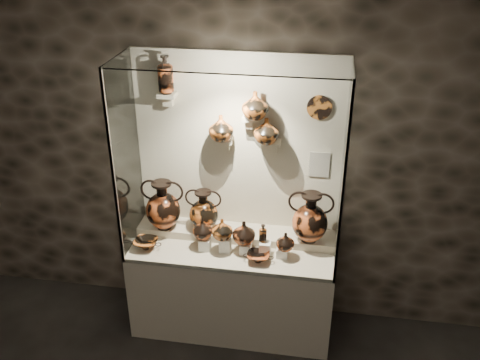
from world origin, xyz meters
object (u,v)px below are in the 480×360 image
Objects in this scene: kylix_right at (258,256)px; ovoid_vase_b at (255,105)px; ovoid_vase_a at (221,128)px; jug_a at (202,229)px; ovoid_vase_c at (266,131)px; jug_e at (285,241)px; jug_c at (244,232)px; jug_b at (222,229)px; lekythos_tall at (165,73)px; amphora_mid at (204,210)px; lekythos_small at (263,232)px; amphora_left at (163,205)px; kylix_left at (146,243)px; amphora_right at (310,217)px.

ovoid_vase_b is at bearing 115.62° from kylix_right.
ovoid_vase_a reaches higher than kylix_right.
jug_a is 0.96m from ovoid_vase_c.
ovoid_vase_a is (-0.56, 0.26, 0.83)m from jug_e.
jug_c is at bearing 150.86° from kylix_right.
lekythos_tall is at bearing 129.69° from jug_b.
amphora_mid is 1.58× the size of kylix_right.
ovoid_vase_c is at bearing 43.84° from jug_a.
jug_a is 0.86× the size of ovoid_vase_c.
jug_c is 1.40m from lekythos_tall.
ovoid_vase_b is (-0.11, 0.22, 0.99)m from lekythos_small.
kylix_right is (0.85, -0.26, -0.24)m from amphora_left.
ovoid_vase_b is at bearing -171.98° from ovoid_vase_c.
ovoid_vase_b is (-0.29, 0.25, 1.04)m from jug_e.
ovoid_vase_c is (0.79, -0.03, -0.41)m from lekythos_tall.
ovoid_vase_a is (0.59, 0.31, 0.94)m from kylix_left.
lekythos_tall is (-1.17, 0.11, 1.11)m from amphora_right.
lekythos_small is (0.33, 0.03, -0.01)m from jug_b.
ovoid_vase_a is at bearing -178.69° from ovoid_vase_b.
ovoid_vase_a is at bearing 147.19° from kylix_right.
amphora_mid is at bearing 178.61° from amphora_right.
jug_c is 1.28× the size of jug_e.
kylix_right is (-0.20, -0.08, -0.11)m from jug_e.
lekythos_tall is (-0.81, 0.26, 1.20)m from lekythos_small.
amphora_right is at bearing -6.94° from ovoid_vase_b.
kylix_right is (0.94, -0.03, -0.00)m from kylix_left.
jug_a is 0.50m from lekythos_small.
ovoid_vase_b is at bearing 48.24° from jug_a.
amphora_left is 2.87× the size of jug_e.
amphora_mid is 0.89m from amphora_right.
jug_a is 1.14× the size of jug_e.
amphora_left is at bearing -171.21° from ovoid_vase_a.
ovoid_vase_a reaches higher than amphora_left.
lekythos_small is (-0.36, -0.15, -0.08)m from amphora_right.
amphora_right is at bearing -17.76° from lekythos_tall.
lekythos_tall is at bearing 158.43° from jug_a.
ovoid_vase_a is (-0.22, 0.23, 0.80)m from jug_c.
kylix_right is 1.10× the size of ovoid_vase_b.
ovoid_vase_b is (0.86, 0.31, 1.14)m from kylix_left.
ovoid_vase_c is (-0.20, 0.26, 0.83)m from jug_e.
jug_e is at bearing -28.68° from lekythos_tall.
kylix_right is (0.31, -0.09, -0.17)m from jug_b.
amphora_mid is at bearing -28.67° from lekythos_tall.
kylix_left is (-0.81, -0.08, -0.14)m from jug_c.
jug_a is 0.49m from kylix_left.
kylix_left is (-0.96, -0.08, -0.16)m from lekythos_small.
kylix_right is at bearing -73.43° from ovoid_vase_b.
ovoid_vase_b is 0.22m from ovoid_vase_c.
jug_b reaches higher than kylix_left.
amphora_right is 1.62m from lekythos_tall.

